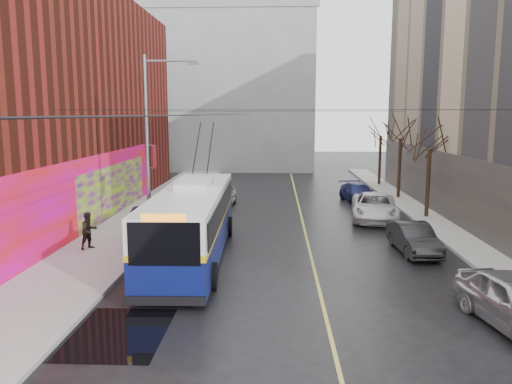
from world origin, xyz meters
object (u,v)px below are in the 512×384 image
parked_car_c (375,207)px  parked_car_d (358,193)px  parked_car_b (414,238)px  following_car (222,195)px  streetlight_pole (150,143)px  tree_mid (401,128)px  trolleybus (192,221)px  pedestrian_a (135,229)px  tree_far (381,127)px  pedestrian_b (89,231)px  pedestrian_c (138,226)px  tree_near (430,136)px

parked_car_c → parked_car_d: size_ratio=1.24×
parked_car_b → following_car: size_ratio=0.96×
streetlight_pole → following_car: 10.76m
tree_mid → streetlight_pole: bearing=-139.3°
tree_mid → trolleybus: (-12.71, -15.77, -3.63)m
tree_mid → parked_car_d: 5.80m
pedestrian_a → following_car: bearing=-38.3°
streetlight_pole → tree_far: size_ratio=1.37×
parked_car_b → trolleybus: bearing=-176.7°
pedestrian_b → pedestrian_c: 2.17m
tree_mid → parked_car_b: (-2.81, -14.62, -4.58)m
streetlight_pole → tree_near: 16.28m
parked_car_d → pedestrian_a: bearing=-142.3°
streetlight_pole → trolleybus: streetlight_pole is taller
streetlight_pole → pedestrian_a: (-0.47, -1.54, -3.88)m
tree_near → tree_mid: (0.00, 7.00, 0.28)m
pedestrian_c → parked_car_b: bearing=-133.3°
tree_near → tree_far: tree_far is taller
tree_far → parked_car_d: size_ratio=1.44×
streetlight_pole → pedestrian_c: bearing=-104.6°
following_car → pedestrian_a: 11.54m
parked_car_b → following_car: bearing=128.2°
pedestrian_a → parked_car_d: bearing=-67.7°
pedestrian_a → pedestrian_b: bearing=80.9°
tree_near → parked_car_d: size_ratio=1.40×
tree_near → trolleybus: size_ratio=0.52×
parked_car_c → following_car: size_ratio=1.33×
tree_far → following_car: (-12.77, -10.35, -4.42)m
streetlight_pole → tree_mid: 19.96m
streetlight_pole → tree_mid: (15.14, 13.00, 0.41)m
following_car → pedestrian_b: pedestrian_b is taller
tree_mid → following_car: (-12.77, -3.35, -4.53)m
parked_car_b → tree_mid: bearing=75.8°
parked_car_c → following_car: (-9.57, 4.14, -0.06)m
parked_car_b → parked_car_d: 13.10m
parked_car_b → streetlight_pole: bearing=169.2°
streetlight_pole → parked_car_c: size_ratio=1.59×
tree_near → pedestrian_a: bearing=-154.2°
parked_car_c → trolleybus: bearing=-130.8°
parked_car_c → pedestrian_c: size_ratio=3.03×
trolleybus → parked_car_d: size_ratio=2.71×
parked_car_b → pedestrian_a: (-12.80, 0.08, 0.30)m
tree_mid → pedestrian_b: (-17.56, -15.06, -4.26)m
pedestrian_b → tree_mid: bearing=-12.2°
tree_far → pedestrian_b: (-17.56, -22.06, -4.15)m
trolleybus → pedestrian_c: size_ratio=6.65×
following_car → pedestrian_b: bearing=-108.8°
pedestrian_a → parked_car_c: bearing=-84.5°
tree_mid → parked_car_c: bearing=-113.1°
tree_far → following_car: 17.02m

